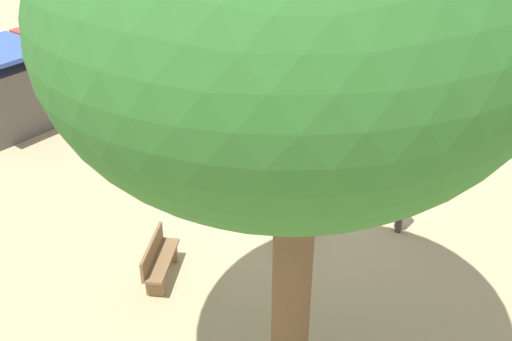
% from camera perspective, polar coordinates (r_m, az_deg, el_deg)
% --- Properties ---
extents(ground_plane, '(60.00, 60.00, 0.00)m').
position_cam_1_polar(ground_plane, '(14.44, 3.14, -3.26)').
color(ground_plane, tan).
extents(elephant, '(1.97, 1.71, 1.41)m').
position_cam_1_polar(elephant, '(13.54, 3.48, -1.26)').
color(elephant, slate).
rests_on(elephant, ground_plane).
extents(person_handler, '(0.45, 0.32, 1.62)m').
position_cam_1_polar(person_handler, '(13.45, 13.82, -2.20)').
color(person_handler, '#3F3833').
rests_on(person_handler, ground_plane).
extents(shade_tree_main, '(6.09, 5.58, 8.31)m').
position_cam_1_polar(shade_tree_main, '(6.90, 4.45, 14.33)').
color(shade_tree_main, brown).
rests_on(shade_tree_main, ground_plane).
extents(wooden_bench, '(1.41, 1.05, 0.88)m').
position_cam_1_polar(wooden_bench, '(12.17, -9.33, -8.33)').
color(wooden_bench, brown).
rests_on(wooden_bench, ground_plane).
extents(picnic_table_near, '(1.58, 1.60, 0.78)m').
position_cam_1_polar(picnic_table_near, '(20.23, 5.00, 8.86)').
color(picnic_table_near, '#9E7A51').
rests_on(picnic_table_near, ground_plane).
extents(market_stall_blue, '(2.50, 2.50, 2.52)m').
position_cam_1_polar(market_stall_blue, '(18.82, -23.13, 6.56)').
color(market_stall_blue, '#59514C').
rests_on(market_stall_blue, ground_plane).
extents(market_stall_red, '(2.50, 2.50, 2.52)m').
position_cam_1_polar(market_stall_red, '(20.07, -16.87, 9.16)').
color(market_stall_red, '#59514C').
rests_on(market_stall_red, ground_plane).
extents(market_stall_green, '(2.50, 2.50, 2.52)m').
position_cam_1_polar(market_stall_green, '(21.56, -11.33, 11.33)').
color(market_stall_green, '#59514C').
rests_on(market_stall_green, ground_plane).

